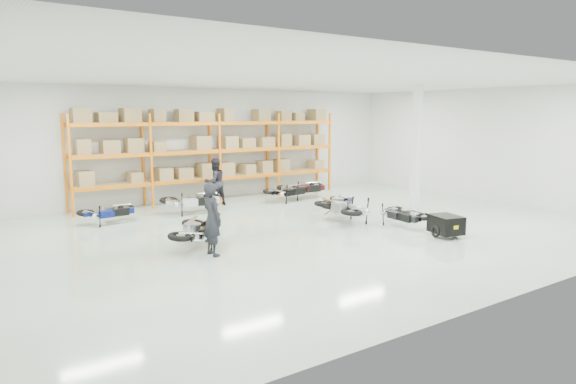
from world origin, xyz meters
TOP-DOWN VIEW (x-y plane):
  - room at (0.00, 0.00)m, footprint 18.00×18.00m
  - pallet_rack at (-0.00, 6.45)m, footprint 11.28×0.98m
  - structural_column at (5.20, 0.50)m, footprint 0.25×0.25m
  - moto_blue_centre at (2.05, 1.01)m, footprint 1.93×1.81m
  - moto_silver_left at (1.38, 0.06)m, footprint 1.24×2.09m
  - moto_black_far_left at (-3.83, -0.09)m, footprint 1.84×2.06m
  - moto_touring_right at (2.52, -1.48)m, footprint 1.01×1.73m
  - trailer at (2.52, -3.08)m, footprint 0.89×1.52m
  - moto_back_a at (-4.90, 4.22)m, footprint 1.66×0.94m
  - moto_back_b at (-1.95, 4.33)m, footprint 2.01×1.19m
  - moto_back_c at (2.21, 4.44)m, footprint 1.86×1.08m
  - moto_back_d at (3.14, 4.68)m, footprint 1.95×1.15m
  - person_left at (-3.82, -1.05)m, footprint 0.47×0.69m
  - person_back at (-0.62, 5.25)m, footprint 0.98×0.81m

SIDE VIEW (x-z plane):
  - trailer at x=2.52m, z-range 0.05..0.67m
  - moto_back_a at x=-4.90m, z-range -0.03..1.00m
  - moto_touring_right at x=2.52m, z-range -0.03..1.03m
  - moto_back_c at x=2.21m, z-range -0.03..1.11m
  - moto_blue_centre at x=2.05m, z-range -0.03..1.12m
  - moto_back_d at x=3.14m, z-range -0.03..1.16m
  - moto_black_far_left at x=-3.83m, z-range -0.03..1.18m
  - moto_back_b at x=-1.95m, z-range -0.03..1.20m
  - moto_silver_left at x=1.38m, z-range -0.04..1.24m
  - person_back at x=-0.62m, z-range 0.00..1.82m
  - person_left at x=-3.82m, z-range 0.00..1.82m
  - room at x=0.00m, z-range -6.75..11.25m
  - structural_column at x=5.20m, z-range 0.00..4.50m
  - pallet_rack at x=0.00m, z-range 0.45..4.07m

